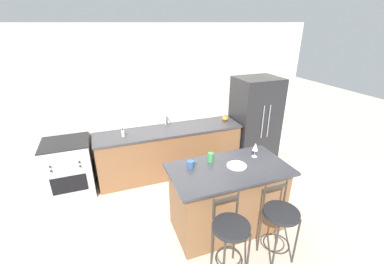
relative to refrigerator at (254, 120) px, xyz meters
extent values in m
plane|color=beige|center=(-1.80, -0.34, -0.87)|extent=(18.00, 18.00, 0.00)
cube|color=beige|center=(-1.80, 0.38, 0.48)|extent=(6.00, 0.07, 2.70)
cube|color=brown|center=(-1.80, 0.05, -0.43)|extent=(2.65, 0.66, 0.87)
cube|color=#38383D|center=(-1.80, 0.05, 0.02)|extent=(2.68, 0.70, 0.03)
cube|color=black|center=(-1.80, 0.05, 0.03)|extent=(0.56, 0.36, 0.01)
cylinder|color=#ADAFB5|center=(-1.80, 0.27, 0.15)|extent=(0.02, 0.02, 0.22)
cylinder|color=#ADAFB5|center=(-1.80, 0.21, 0.25)|extent=(0.02, 0.12, 0.02)
cube|color=brown|center=(-1.46, -1.65, -0.40)|extent=(1.45, 0.74, 0.92)
cube|color=#38383D|center=(-1.46, -1.65, 0.08)|extent=(1.57, 0.86, 0.03)
cube|color=#232326|center=(0.00, 0.00, 0.00)|extent=(0.85, 0.72, 1.73)
cylinder|color=#939399|center=(-0.07, -0.37, 0.09)|extent=(0.02, 0.02, 0.66)
cylinder|color=#939399|center=(0.07, -0.37, 0.09)|extent=(0.02, 0.02, 0.66)
cube|color=#ADAFB5|center=(-3.55, 0.02, -0.40)|extent=(0.72, 0.68, 0.92)
cube|color=black|center=(-3.55, -0.33, -0.51)|extent=(0.52, 0.01, 0.30)
cube|color=black|center=(-3.55, 0.02, 0.07)|extent=(0.72, 0.68, 0.02)
cylinder|color=black|center=(-3.76, -0.34, -0.15)|extent=(0.03, 0.02, 0.03)
cylinder|color=black|center=(-3.35, -0.34, -0.15)|extent=(0.03, 0.02, 0.03)
cylinder|color=black|center=(-3.76, -0.34, -0.22)|extent=(0.03, 0.02, 0.03)
cylinder|color=black|center=(-3.35, -0.34, -0.22)|extent=(0.03, 0.02, 0.03)
cylinder|color=#332D28|center=(-1.64, -2.48, -0.54)|extent=(0.02, 0.02, 0.66)
cylinder|color=#332D28|center=(-1.93, -2.18, -0.54)|extent=(0.02, 0.02, 0.66)
cylinder|color=#332D28|center=(-1.64, -2.18, -0.54)|extent=(0.02, 0.02, 0.66)
torus|color=#332D28|center=(-1.78, -2.33, -0.65)|extent=(0.32, 0.32, 0.02)
cylinder|color=#232326|center=(-1.78, -2.33, -0.18)|extent=(0.41, 0.41, 0.04)
cylinder|color=#332D28|center=(-1.93, -2.18, -0.02)|extent=(0.02, 0.02, 0.29)
cylinder|color=#332D28|center=(-1.64, -2.18, -0.02)|extent=(0.02, 0.02, 0.29)
cube|color=#332D28|center=(-1.78, -2.18, 0.07)|extent=(0.30, 0.02, 0.04)
cylinder|color=#332D28|center=(-1.29, -2.49, -0.54)|extent=(0.02, 0.02, 0.66)
cylinder|color=#332D28|center=(-0.99, -2.49, -0.54)|extent=(0.02, 0.02, 0.66)
cylinder|color=#332D28|center=(-1.29, -2.19, -0.54)|extent=(0.02, 0.02, 0.66)
cylinder|color=#332D28|center=(-0.99, -2.19, -0.54)|extent=(0.02, 0.02, 0.66)
torus|color=#332D28|center=(-1.14, -2.34, -0.65)|extent=(0.32, 0.32, 0.02)
cylinder|color=#232326|center=(-1.14, -2.34, -0.18)|extent=(0.41, 0.41, 0.04)
cylinder|color=#332D28|center=(-1.29, -2.19, -0.02)|extent=(0.02, 0.02, 0.29)
cylinder|color=#332D28|center=(-0.99, -2.19, -0.02)|extent=(0.02, 0.02, 0.29)
cube|color=#332D28|center=(-1.14, -2.19, 0.07)|extent=(0.30, 0.02, 0.04)
cylinder|color=white|center=(-1.35, -1.64, 0.10)|extent=(0.26, 0.26, 0.01)
torus|color=white|center=(-1.35, -1.64, 0.10)|extent=(0.26, 0.26, 0.01)
cylinder|color=white|center=(-0.99, -1.50, 0.09)|extent=(0.08, 0.08, 0.00)
cylinder|color=white|center=(-0.99, -1.50, 0.14)|extent=(0.01, 0.01, 0.10)
cone|color=white|center=(-0.99, -1.50, 0.25)|extent=(0.08, 0.08, 0.11)
cylinder|color=#335689|center=(-1.93, -1.46, 0.14)|extent=(0.09, 0.09, 0.09)
torus|color=#335689|center=(-1.88, -1.46, 0.14)|extent=(0.06, 0.01, 0.06)
cylinder|color=#3D934C|center=(-1.62, -1.40, 0.16)|extent=(0.08, 0.08, 0.13)
ellipsoid|color=orange|center=(-0.64, 0.07, 0.08)|extent=(0.12, 0.12, 0.10)
cylinder|color=brown|center=(-0.64, 0.07, 0.14)|extent=(0.02, 0.02, 0.02)
cylinder|color=silver|center=(-2.63, -0.01, 0.10)|extent=(0.05, 0.05, 0.12)
cylinder|color=black|center=(-2.63, -0.01, 0.17)|extent=(0.02, 0.02, 0.03)
camera|label=1|loc=(-2.92, -4.18, 1.84)|focal=24.00mm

